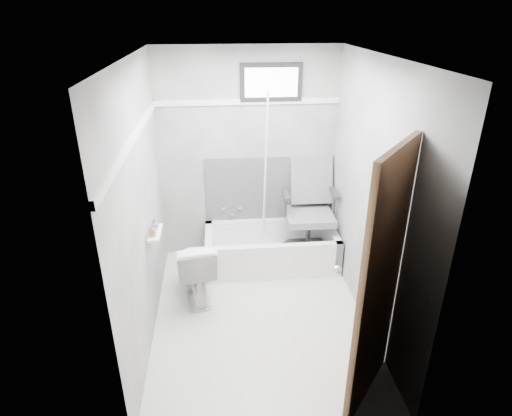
{
  "coord_description": "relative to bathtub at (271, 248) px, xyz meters",
  "views": [
    {
      "loc": [
        -0.35,
        -3.32,
        2.72
      ],
      "look_at": [
        0.0,
        0.35,
        1.0
      ],
      "focal_mm": 30.0,
      "sensor_mm": 36.0,
      "label": 1
    }
  ],
  "objects": [
    {
      "name": "wall_front",
      "position": [
        -0.23,
        -2.23,
        0.99
      ],
      "size": [
        2.0,
        0.02,
        2.4
      ],
      "primitive_type": "cube",
      "color": "slate",
      "rests_on": "floor"
    },
    {
      "name": "door",
      "position": [
        0.75,
        -2.21,
        0.79
      ],
      "size": [
        0.78,
        0.78,
        2.0
      ],
      "primitive_type": null,
      "color": "brown",
      "rests_on": "floor"
    },
    {
      "name": "pole",
      "position": [
        -0.06,
        0.13,
        0.84
      ],
      "size": [
        0.02,
        0.38,
        1.92
      ],
      "primitive_type": "cylinder",
      "rotation": [
        0.19,
        0.0,
        0.0
      ],
      "color": "white",
      "rests_on": "bathtub"
    },
    {
      "name": "backerboard",
      "position": [
        0.02,
        0.36,
        0.59
      ],
      "size": [
        1.5,
        0.02,
        0.78
      ],
      "primitive_type": "cube",
      "color": "#4C4C4F",
      "rests_on": "wall_back"
    },
    {
      "name": "wall_right",
      "position": [
        0.77,
        -0.93,
        0.99
      ],
      "size": [
        0.02,
        2.6,
        2.4
      ],
      "primitive_type": "cube",
      "color": "slate",
      "rests_on": "floor"
    },
    {
      "name": "soap_bottle_b",
      "position": [
        -1.17,
        -0.75,
        0.75
      ],
      "size": [
        0.1,
        0.1,
        0.1
      ],
      "primitive_type": "imported",
      "rotation": [
        0.0,
        0.0,
        0.62
      ],
      "color": "#476083",
      "rests_on": "shelf"
    },
    {
      "name": "shelf",
      "position": [
        -1.16,
        -0.81,
        0.69
      ],
      "size": [
        0.1,
        0.32,
        0.02
      ],
      "primitive_type": "cube",
      "color": "white",
      "rests_on": "wall_left"
    },
    {
      "name": "trim_back",
      "position": [
        -0.23,
        0.36,
        1.61
      ],
      "size": [
        2.0,
        0.02,
        0.06
      ],
      "primitive_type": "cube",
      "color": "white",
      "rests_on": "wall_back"
    },
    {
      "name": "trim_left",
      "position": [
        -1.22,
        -0.93,
        1.61
      ],
      "size": [
        0.02,
        2.6,
        0.06
      ],
      "primitive_type": "cube",
      "color": "white",
      "rests_on": "wall_left"
    },
    {
      "name": "wall_back",
      "position": [
        -0.23,
        0.37,
        0.99
      ],
      "size": [
        2.0,
        0.02,
        2.4
      ],
      "primitive_type": "cube",
      "color": "slate",
      "rests_on": "floor"
    },
    {
      "name": "soap_bottle_a",
      "position": [
        -1.17,
        -0.89,
        0.76
      ],
      "size": [
        0.06,
        0.06,
        0.11
      ],
      "primitive_type": "imported",
      "rotation": [
        0.0,
        0.0,
        -0.09
      ],
      "color": "#9D754E",
      "rests_on": "shelf"
    },
    {
      "name": "toilet",
      "position": [
        -0.85,
        -0.55,
        0.13
      ],
      "size": [
        0.5,
        0.75,
        0.68
      ],
      "primitive_type": "imported",
      "rotation": [
        0.0,
        0.0,
        3.3
      ],
      "color": "white",
      "rests_on": "floor"
    },
    {
      "name": "window",
      "position": [
        0.02,
        0.36,
        1.81
      ],
      "size": [
        0.66,
        0.04,
        0.4
      ],
      "primitive_type": null,
      "color": "black",
      "rests_on": "wall_back"
    },
    {
      "name": "floor",
      "position": [
        -0.23,
        -0.93,
        -0.21
      ],
      "size": [
        2.6,
        2.6,
        0.0
      ],
      "primitive_type": "plane",
      "color": "white",
      "rests_on": "ground"
    },
    {
      "name": "wall_left",
      "position": [
        -1.23,
        -0.93,
        0.99
      ],
      "size": [
        0.02,
        2.6,
        2.4
      ],
      "primitive_type": "cube",
      "color": "slate",
      "rests_on": "floor"
    },
    {
      "name": "faucet",
      "position": [
        -0.43,
        0.34,
        0.34
      ],
      "size": [
        0.26,
        0.1,
        0.16
      ],
      "primitive_type": null,
      "color": "silver",
      "rests_on": "wall_back"
    },
    {
      "name": "bathtub",
      "position": [
        0.0,
        0.0,
        0.0
      ],
      "size": [
        1.5,
        0.7,
        0.42
      ],
      "primitive_type": null,
      "color": "white",
      "rests_on": "floor"
    },
    {
      "name": "ceiling",
      "position": [
        -0.23,
        -0.93,
        2.19
      ],
      "size": [
        2.6,
        2.6,
        0.0
      ],
      "primitive_type": "plane",
      "rotation": [
        3.14,
        0.0,
        0.0
      ],
      "color": "silver",
      "rests_on": "floor"
    },
    {
      "name": "office_chair",
      "position": [
        0.44,
        0.04,
        0.45
      ],
      "size": [
        0.64,
        0.64,
        1.08
      ],
      "primitive_type": null,
      "rotation": [
        0.0,
        0.0,
        -0.02
      ],
      "color": "slate",
      "rests_on": "bathtub"
    }
  ]
}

